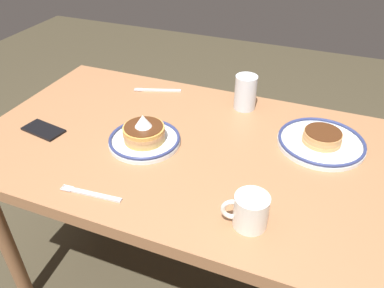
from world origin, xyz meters
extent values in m
plane|color=#403827|center=(0.00, 0.00, 0.00)|extent=(6.00, 6.00, 0.00)
cube|color=#A06B46|center=(0.00, 0.00, 0.73)|extent=(1.32, 0.80, 0.04)
cylinder|color=brown|center=(-0.57, -0.31, 0.35)|extent=(0.05, 0.05, 0.71)
cylinder|color=brown|center=(0.57, -0.31, 0.35)|extent=(0.05, 0.05, 0.71)
cylinder|color=brown|center=(0.57, 0.31, 0.35)|extent=(0.05, 0.05, 0.71)
cylinder|color=silver|center=(-0.43, -0.15, 0.75)|extent=(0.28, 0.28, 0.01)
torus|color=navy|center=(-0.43, -0.15, 0.77)|extent=(0.27, 0.27, 0.01)
cylinder|color=tan|center=(-0.43, -0.15, 0.77)|extent=(0.12, 0.12, 0.01)
cylinder|color=tan|center=(-0.43, -0.15, 0.78)|extent=(0.12, 0.12, 0.01)
cylinder|color=tan|center=(-0.43, -0.15, 0.79)|extent=(0.12, 0.12, 0.01)
cylinder|color=#4C2814|center=(-0.43, -0.15, 0.80)|extent=(0.11, 0.11, 0.00)
cylinder|color=white|center=(0.10, 0.05, 0.75)|extent=(0.23, 0.23, 0.01)
torus|color=navy|center=(0.10, 0.05, 0.77)|extent=(0.23, 0.23, 0.01)
cylinder|color=tan|center=(0.10, 0.05, 0.77)|extent=(0.13, 0.13, 0.01)
cylinder|color=tan|center=(0.10, 0.05, 0.78)|extent=(0.13, 0.13, 0.01)
cylinder|color=tan|center=(0.10, 0.05, 0.79)|extent=(0.14, 0.14, 0.01)
cylinder|color=gold|center=(0.10, 0.05, 0.80)|extent=(0.13, 0.13, 0.01)
cylinder|color=#4C2814|center=(0.10, 0.05, 0.81)|extent=(0.12, 0.12, 0.00)
cone|color=white|center=(0.10, 0.05, 0.83)|extent=(0.05, 0.05, 0.04)
cylinder|color=white|center=(-0.31, 0.26, 0.79)|extent=(0.09, 0.09, 0.09)
torus|color=white|center=(-0.27, 0.27, 0.79)|extent=(0.06, 0.03, 0.06)
cylinder|color=brown|center=(-0.31, 0.26, 0.82)|extent=(0.07, 0.07, 0.01)
cylinder|color=silver|center=(-0.14, -0.30, 0.81)|extent=(0.08, 0.08, 0.13)
cylinder|color=black|center=(-0.14, -0.30, 0.79)|extent=(0.07, 0.07, 0.09)
cube|color=black|center=(0.45, 0.11, 0.75)|extent=(0.15, 0.09, 0.01)
cube|color=silver|center=(0.22, -0.30, 0.75)|extent=(0.18, 0.07, 0.01)
cube|color=silver|center=(0.30, -0.28, 0.75)|extent=(0.03, 0.01, 0.00)
cube|color=silver|center=(0.30, -0.28, 0.75)|extent=(0.03, 0.01, 0.00)
cube|color=silver|center=(0.29, -0.27, 0.75)|extent=(0.03, 0.01, 0.00)
cube|color=silver|center=(0.29, -0.27, 0.75)|extent=(0.03, 0.01, 0.00)
cube|color=silver|center=(0.12, 0.32, 0.75)|extent=(0.17, 0.03, 0.01)
cube|color=silver|center=(0.20, 0.32, 0.75)|extent=(0.03, 0.00, 0.00)
cube|color=silver|center=(0.20, 0.32, 0.75)|extent=(0.03, 0.00, 0.00)
cube|color=silver|center=(0.20, 0.33, 0.75)|extent=(0.03, 0.00, 0.00)
cube|color=silver|center=(0.19, 0.33, 0.75)|extent=(0.03, 0.00, 0.00)
camera|label=1|loc=(-0.42, 0.93, 1.46)|focal=35.47mm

